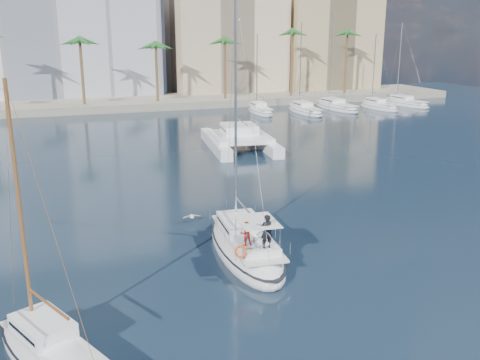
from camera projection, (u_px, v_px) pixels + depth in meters
name	position (u px, v px, depth m)	size (l,w,h in m)	color
ground	(236.00, 241.00, 31.58)	(160.00, 160.00, 0.00)	black
quay	(114.00, 104.00, 86.86)	(120.00, 14.00, 1.20)	gray
building_modern	(29.00, 19.00, 90.33)	(42.00, 16.00, 28.00)	white
building_beige	(226.00, 42.00, 99.52)	(20.00, 14.00, 20.00)	beige
building_tan_right	(326.00, 47.00, 104.35)	(18.00, 12.00, 18.00)	tan
palm_centre	(113.00, 43.00, 80.62)	(3.60, 3.60, 12.30)	brown
palm_right	(316.00, 41.00, 91.46)	(3.60, 3.60, 12.30)	brown
main_sloop	(246.00, 246.00, 29.65)	(3.94, 10.30, 14.99)	white
small_sloop	(53.00, 354.00, 19.82)	(5.51, 7.99, 11.07)	white
catamaran	(239.00, 137.00, 56.49)	(7.73, 13.26, 18.32)	white
seagull	(192.00, 216.00, 34.60)	(1.20, 0.52, 0.22)	silver
moored_yacht_a	(260.00, 113.00, 80.67)	(2.72, 9.35, 11.90)	white
moored_yacht_b	(305.00, 113.00, 80.93)	(3.14, 10.78, 13.72)	white
moored_yacht_c	(336.00, 109.00, 84.82)	(3.55, 12.21, 15.54)	white
moored_yacht_d	(379.00, 109.00, 85.07)	(2.72, 9.35, 11.90)	white
moored_yacht_e	(405.00, 106.00, 88.96)	(3.14, 10.78, 13.72)	white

